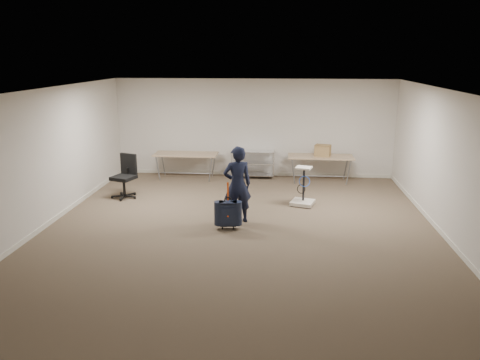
# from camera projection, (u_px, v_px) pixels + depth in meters

# --- Properties ---
(ground) EXTENTS (9.00, 9.00, 0.00)m
(ground) POSITION_uv_depth(u_px,v_px,m) (240.00, 230.00, 9.52)
(ground) COLOR #483B2C
(ground) RESTS_ON ground
(room_shell) EXTENTS (8.00, 9.00, 9.00)m
(room_shell) POSITION_uv_depth(u_px,v_px,m) (245.00, 206.00, 10.84)
(room_shell) COLOR beige
(room_shell) RESTS_ON ground
(folding_table_left) EXTENTS (1.80, 0.75, 0.73)m
(folding_table_left) POSITION_uv_depth(u_px,v_px,m) (186.00, 155.00, 13.31)
(folding_table_left) COLOR #8E7357
(folding_table_left) RESTS_ON ground
(folding_table_right) EXTENTS (1.80, 0.75, 0.73)m
(folding_table_right) POSITION_uv_depth(u_px,v_px,m) (321.00, 158.00, 12.98)
(folding_table_right) COLOR #8E7357
(folding_table_right) RESTS_ON ground
(wire_shelf) EXTENTS (1.22, 0.47, 0.80)m
(wire_shelf) POSITION_uv_depth(u_px,v_px,m) (253.00, 163.00, 13.45)
(wire_shelf) COLOR silver
(wire_shelf) RESTS_ON ground
(person) EXTENTS (0.69, 0.56, 1.64)m
(person) POSITION_uv_depth(u_px,v_px,m) (237.00, 185.00, 9.76)
(person) COLOR black
(person) RESTS_ON ground
(suitcase) EXTENTS (0.38, 0.24, 0.98)m
(suitcase) POSITION_uv_depth(u_px,v_px,m) (228.00, 213.00, 9.47)
(suitcase) COLOR black
(suitcase) RESTS_ON ground
(office_chair) EXTENTS (0.65, 0.66, 1.08)m
(office_chair) POSITION_uv_depth(u_px,v_px,m) (125.00, 184.00, 11.62)
(office_chair) COLOR black
(office_chair) RESTS_ON ground
(equipment_cart) EXTENTS (0.63, 0.63, 0.93)m
(equipment_cart) POSITION_uv_depth(u_px,v_px,m) (303.00, 195.00, 11.02)
(equipment_cart) COLOR #F0E9CE
(equipment_cart) RESTS_ON ground
(cardboard_box) EXTENTS (0.49, 0.42, 0.31)m
(cardboard_box) POSITION_uv_depth(u_px,v_px,m) (323.00, 150.00, 12.94)
(cardboard_box) COLOR olive
(cardboard_box) RESTS_ON folding_table_right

